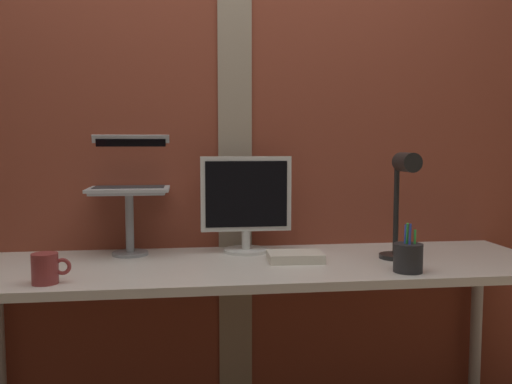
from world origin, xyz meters
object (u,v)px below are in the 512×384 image
Objects in this scene: laptop at (130,175)px; desk_lamp at (402,194)px; monitor at (246,199)px; pen_cup at (408,257)px; coffee_mug at (46,268)px.

desk_lamp is at bearing -17.67° from laptop.
monitor is at bearing 155.63° from desk_lamp.
laptop is 1.05m from desk_lamp.
monitor is 0.47m from laptop.
monitor is 0.95× the size of desk_lamp.
monitor is 2.26× the size of pen_cup.
desk_lamp is 2.37× the size of pen_cup.
laptop is at bearing 65.93° from coffee_mug.
desk_lamp reaches higher than coffee_mug.
laptop reaches higher than desk_lamp.
desk_lamp is at bearing -24.37° from monitor.
desk_lamp is 3.36× the size of coffee_mug.
desk_lamp is 1.25m from coffee_mug.
pen_cup reaches higher than coffee_mug.
laptop is 2.57× the size of coffee_mug.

